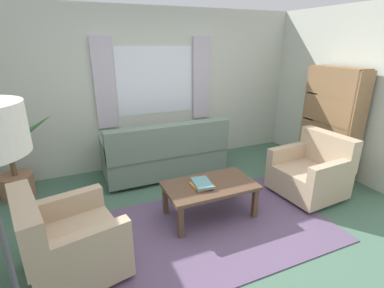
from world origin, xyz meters
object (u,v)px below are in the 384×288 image
Objects in this scene: couch at (165,154)px; armchair_right at (312,172)px; book_stack_on_table at (202,184)px; armchair_left at (67,243)px; potted_plant at (14,170)px; coffee_table at (210,188)px; bookshelf at (329,129)px.

couch reaches higher than armchair_right.
couch is 5.72× the size of book_stack_on_table.
potted_plant is at bearing 6.73° from armchair_left.
armchair_left is at bearing -71.21° from potted_plant.
coffee_table is at bearing 95.75° from couch.
couch is 2.20m from armchair_right.
potted_plant reaches higher than book_stack_on_table.
armchair_right reaches higher than coffee_table.
armchair_left is 2.99× the size of book_stack_on_table.
bookshelf reaches higher than book_stack_on_table.
couch reaches higher than coffee_table.
armchair_left is 1.56m from book_stack_on_table.
armchair_left is 0.58× the size of bookshelf.
armchair_left is 3.19m from armchair_right.
armchair_right is 4.13m from potted_plant.
book_stack_on_table is (-1.66, 0.09, 0.11)m from armchair_right.
bookshelf is at bearing 117.54° from armchair_right.
bookshelf is at bearing 9.00° from coffee_table.
couch is 1.32m from coffee_table.
potted_plant is 0.69× the size of bookshelf.
bookshelf is (2.29, 0.36, 0.38)m from coffee_table.
book_stack_on_table is 0.19× the size of bookshelf.
coffee_table is at bearing -97.49° from armchair_right.
coffee_table is 2.35m from bookshelf.
potted_plant is 4.70m from bookshelf.
armchair_left is 0.84× the size of potted_plant.
coffee_table is at bearing -90.08° from armchair_left.
armchair_right is 0.96m from bookshelf.
armchair_right is 2.70× the size of book_stack_on_table.
coffee_table is 2.71m from potted_plant.
armchair_right is 0.76× the size of potted_plant.
armchair_right is 1.66m from book_stack_on_table.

